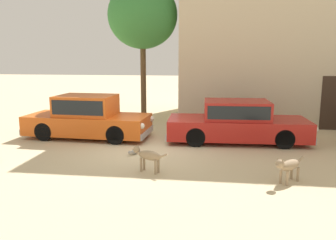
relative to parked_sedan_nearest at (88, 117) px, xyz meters
name	(u,v)px	position (x,y,z in m)	size (l,w,h in m)	color
ground_plane	(144,149)	(2.27, -1.28, -0.74)	(80.00, 80.00, 0.00)	#CCB78E
parked_sedan_nearest	(88,117)	(0.00, 0.00, 0.00)	(4.50, 1.94, 1.50)	#D15619
parked_sedan_second	(237,121)	(5.20, 0.07, -0.04)	(4.81, 1.96, 1.40)	#AD1E19
stray_dog_spotted	(147,156)	(2.80, -3.37, -0.32)	(1.00, 0.46, 0.65)	#997F60
stray_dog_tan	(288,166)	(6.11, -3.73, -0.32)	(0.82, 0.85, 0.66)	#997F60
stray_cat	(134,152)	(2.11, -1.93, -0.66)	(0.38, 0.56, 0.17)	gray
acacia_tree_left	(143,16)	(1.34, 3.35, 3.79)	(2.96, 2.66, 5.95)	brown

